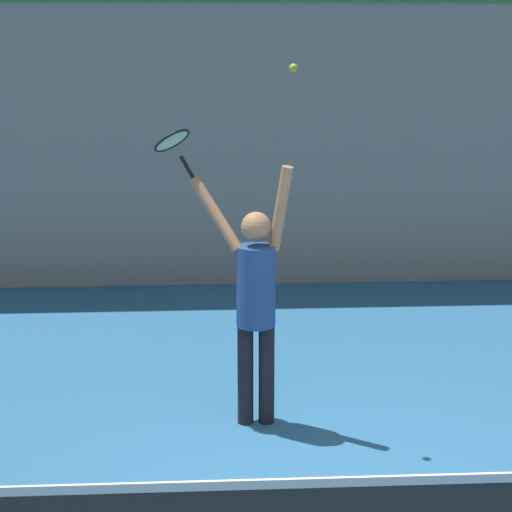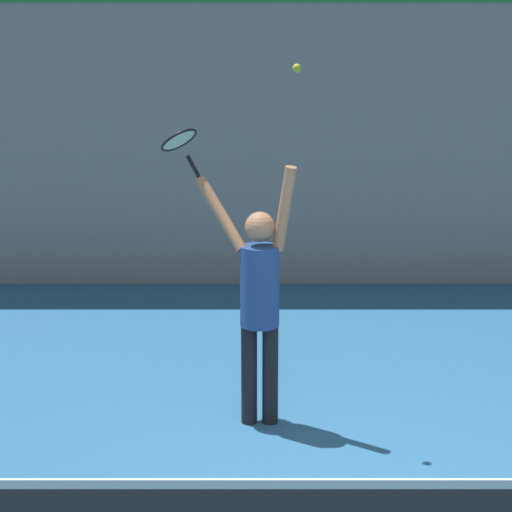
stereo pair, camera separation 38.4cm
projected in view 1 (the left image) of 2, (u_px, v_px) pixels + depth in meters
The scene contains 4 objects.
back_wall at pixel (279, 84), 11.24m from camera, with size 18.00×0.10×5.00m.
tennis_player at pixel (255, 294), 7.39m from camera, with size 0.84×0.49×2.15m.
tennis_racket at pixel (173, 143), 7.47m from camera, with size 0.42×0.43×0.41m.
tennis_ball at pixel (294, 68), 6.87m from camera, with size 0.07×0.07×0.07m.
Camera 1 is at (-0.95, -5.30, 3.18)m, focal length 65.00 mm.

